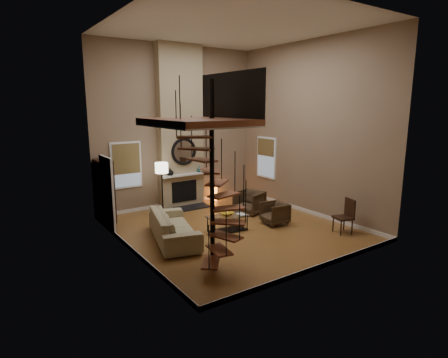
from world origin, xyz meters
TOP-DOWN VIEW (x-y plane):
  - ground at (0.00, 0.00)m, footprint 6.00×6.50m
  - back_wall at (0.00, 3.25)m, footprint 6.00×0.02m
  - front_wall at (0.00, -3.25)m, footprint 6.00×0.02m
  - left_wall at (-3.00, 0.00)m, footprint 0.02×6.50m
  - right_wall at (3.00, 0.00)m, footprint 0.02×6.50m
  - ceiling at (0.00, 0.00)m, footprint 6.00×6.50m
  - baseboard_back at (0.00, 3.24)m, footprint 6.00×0.02m
  - baseboard_front at (0.00, -3.24)m, footprint 6.00×0.02m
  - baseboard_left at (-2.99, 0.00)m, footprint 0.02×6.50m
  - baseboard_right at (2.99, 0.00)m, footprint 0.02×6.50m
  - chimney_breast at (0.00, 3.06)m, footprint 1.60×0.38m
  - hearth at (0.00, 2.57)m, footprint 1.50×0.60m
  - firebox at (0.00, 2.86)m, footprint 0.95×0.02m
  - mantel at (0.00, 2.78)m, footprint 1.70×0.18m
  - mirror_frame at (0.00, 2.84)m, footprint 0.94×0.10m
  - mirror_disc at (0.00, 2.85)m, footprint 0.80×0.01m
  - vase_left at (-0.55, 2.82)m, footprint 0.24×0.24m
  - vase_right at (0.60, 2.82)m, footprint 0.20×0.20m
  - window_back at (-1.90, 3.22)m, footprint 1.02×0.06m
  - window_right at (2.97, 2.00)m, footprint 0.06×1.02m
  - entry_door at (-2.95, 1.80)m, footprint 0.10×1.05m
  - loft at (-2.04, -1.80)m, footprint 1.70×2.20m
  - spiral_stair at (-1.78, -1.79)m, footprint 1.47×1.47m
  - hutch at (-2.78, 2.76)m, footprint 0.40×0.85m
  - sofa at (-1.81, 0.12)m, footprint 1.56×2.61m
  - armchair_near at (1.48, 1.01)m, footprint 1.05×1.04m
  - armchair_far at (1.36, -0.40)m, footprint 0.78×0.76m
  - coffee_table at (-0.21, -0.08)m, footprint 1.21×0.68m
  - bowl at (-0.21, -0.03)m, footprint 0.40×0.40m
  - book at (0.14, -0.23)m, footprint 0.22×0.29m
  - floor_lamp at (-1.05, 2.38)m, footprint 0.41×0.41m
  - accent_lamp at (1.36, 3.00)m, footprint 0.15×0.15m
  - side_chair at (2.43, -2.04)m, footprint 0.56×0.56m

SIDE VIEW (x-z plane):
  - ground at x=0.00m, z-range -0.01..0.00m
  - hearth at x=0.00m, z-range 0.00..0.04m
  - baseboard_back at x=0.00m, z-range 0.00..0.12m
  - baseboard_front at x=0.00m, z-range 0.00..0.12m
  - baseboard_left at x=-2.99m, z-range 0.00..0.12m
  - baseboard_right at x=2.99m, z-range 0.00..0.12m
  - accent_lamp at x=1.36m, z-range -0.01..0.51m
  - coffee_table at x=-0.21m, z-range 0.06..0.51m
  - armchair_near at x=1.48m, z-range -0.03..0.74m
  - armchair_far at x=1.36m, z-range 0.04..0.67m
  - sofa at x=-1.81m, z-range 0.04..0.75m
  - book at x=0.14m, z-range 0.45..0.48m
  - bowl at x=-0.21m, z-range 0.45..0.55m
  - side_chair at x=2.43m, z-range 0.04..1.01m
  - firebox at x=0.00m, z-range 0.19..0.91m
  - hutch at x=-2.78m, z-range 0.00..1.90m
  - entry_door at x=-2.95m, z-range -0.03..2.13m
  - mantel at x=0.00m, z-range 1.12..1.18m
  - vase_right at x=0.60m, z-range 1.18..1.39m
  - vase_left at x=-0.55m, z-range 1.18..1.43m
  - floor_lamp at x=-1.05m, z-range 0.56..2.27m
  - window_back at x=-1.90m, z-range 0.86..2.38m
  - window_right at x=2.97m, z-range 0.87..2.39m
  - spiral_stair at x=-1.78m, z-range -0.25..3.81m
  - mirror_frame at x=0.00m, z-range 1.48..2.42m
  - mirror_disc at x=0.00m, z-range 1.55..2.35m
  - back_wall at x=0.00m, z-range 0.00..5.50m
  - front_wall at x=0.00m, z-range 0.00..5.50m
  - left_wall at x=-3.00m, z-range 0.00..5.50m
  - right_wall at x=3.00m, z-range 0.00..5.50m
  - chimney_breast at x=0.00m, z-range 0.00..5.50m
  - loft at x=-2.04m, z-range 2.69..3.78m
  - ceiling at x=0.00m, z-range 5.49..5.50m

